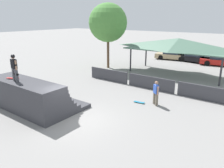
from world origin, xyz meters
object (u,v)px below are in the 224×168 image
object	(u,v)px
skateboard_on_ground	(139,102)
parked_car_black	(195,58)
bystander_walking	(156,92)
parked_car_tan	(172,55)
skateboard_on_deck	(13,78)
parked_car_red	(220,61)
skater_on_deck	(14,66)
tree_beside_pavilion	(108,23)

from	to	relation	value
skateboard_on_ground	parked_car_black	size ratio (longest dim) A/B	0.17
bystander_walking	parked_car_tan	size ratio (longest dim) A/B	0.35
parked_car_black	skateboard_on_deck	bearing A→B (deg)	-92.09
skateboard_on_ground	parked_car_tan	bearing A→B (deg)	98.27
parked_car_tan	parked_car_red	bearing A→B (deg)	-12.80
parked_car_tan	parked_car_black	size ratio (longest dim) A/B	1.03
parked_car_tan	bystander_walking	bearing A→B (deg)	-80.75
skater_on_deck	skateboard_on_ground	xyz separation A→B (m)	(5.51, 5.52, -2.79)
bystander_walking	parked_car_red	distance (m)	16.08
skater_on_deck	parked_car_red	bearing A→B (deg)	77.07
bystander_walking	parked_car_red	bearing A→B (deg)	-52.37
bystander_walking	parked_car_tan	distance (m)	17.34
skateboard_on_ground	tree_beside_pavilion	bearing A→B (deg)	131.87
bystander_walking	tree_beside_pavilion	distance (m)	12.53
skater_on_deck	skateboard_on_ground	world-z (taller)	skater_on_deck
parked_car_red	bystander_walking	bearing A→B (deg)	-103.66
parked_car_red	skateboard_on_deck	bearing A→B (deg)	-120.63
bystander_walking	skateboard_on_deck	bearing A→B (deg)	79.65
skater_on_deck	bystander_walking	xyz separation A→B (m)	(6.50, 5.89, -1.93)
skater_on_deck	parked_car_black	size ratio (longest dim) A/B	0.36
bystander_walking	parked_car_tan	bearing A→B (deg)	-31.34
skateboard_on_deck	parked_car_tan	world-z (taller)	skateboard_on_deck
tree_beside_pavilion	skateboard_on_deck	bearing A→B (deg)	-79.63
skater_on_deck	skateboard_on_ground	distance (m)	8.28
skateboard_on_ground	tree_beside_pavilion	distance (m)	12.34
parked_car_black	tree_beside_pavilion	bearing A→B (deg)	-117.53
bystander_walking	skateboard_on_ground	xyz separation A→B (m)	(-0.99, -0.37, -0.85)
skater_on_deck	skateboard_on_deck	distance (m)	1.05
skateboard_on_ground	tree_beside_pavilion	world-z (taller)	tree_beside_pavilion
skateboard_on_deck	parked_car_tan	xyz separation A→B (m)	(1.66, 22.23, -1.36)
parked_car_black	skateboard_on_ground	bearing A→B (deg)	-75.51
skateboard_on_ground	parked_car_red	size ratio (longest dim) A/B	0.16
skateboard_on_deck	bystander_walking	distance (m)	9.17
tree_beside_pavilion	parked_car_tan	bearing A→B (deg)	66.70
skateboard_on_ground	parked_car_black	xyz separation A→B (m)	(-1.31, 16.77, 0.54)
skater_on_deck	parked_car_tan	distance (m)	22.50
skateboard_on_ground	parked_car_tan	size ratio (longest dim) A/B	0.17
skater_on_deck	skateboard_on_deck	world-z (taller)	skater_on_deck
skateboard_on_ground	parked_car_red	xyz separation A→B (m)	(1.79, 16.42, 0.54)
bystander_walking	skateboard_on_ground	size ratio (longest dim) A/B	2.11
skateboard_on_deck	bystander_walking	size ratio (longest dim) A/B	0.51
parked_car_tan	skateboard_on_deck	bearing A→B (deg)	-103.19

